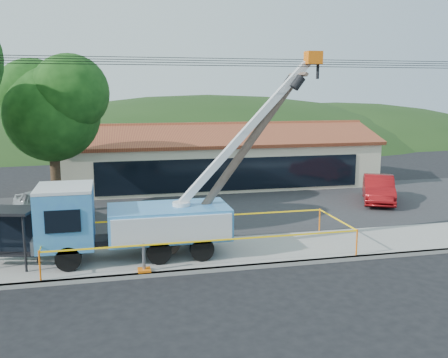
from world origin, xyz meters
TOP-DOWN VIEW (x-y plane):
  - ground at (0.00, 0.00)m, footprint 120.00×120.00m
  - curb at (0.00, 2.10)m, footprint 60.00×0.25m
  - sidewalk at (0.00, 4.00)m, footprint 60.00×4.00m
  - parking_lot at (0.00, 12.00)m, footprint 60.00×12.00m
  - strip_mall at (4.00, 19.98)m, footprint 22.50×8.53m
  - tree_lot at (-7.00, 13.00)m, footprint 6.30×5.60m
  - hill_west at (-15.00, 55.00)m, footprint 78.40×56.00m
  - hill_center at (10.00, 55.00)m, footprint 89.60×64.00m
  - hill_east at (30.00, 55.00)m, footprint 72.80×52.00m
  - utility_truck at (-3.28, 4.16)m, footprint 11.80×4.16m
  - leaning_pole at (1.76, 4.30)m, footprint 6.34×1.98m
  - bus_shelter at (-8.06, 4.27)m, footprint 2.71×2.05m
  - caution_tape at (-0.34, 4.11)m, footprint 12.61×3.85m
  - car_silver at (-7.41, 11.12)m, footprint 4.21×5.29m
  - car_red at (12.26, 11.46)m, footprint 3.81×5.30m

SIDE VIEW (x-z plane):
  - ground at x=0.00m, z-range 0.00..0.00m
  - hill_west at x=-15.00m, z-range -14.00..14.00m
  - hill_center at x=10.00m, z-range -16.00..16.00m
  - hill_east at x=30.00m, z-range -13.00..13.00m
  - car_silver at x=-7.41m, z-range -0.84..0.84m
  - car_red at x=12.26m, z-range -0.83..0.83m
  - parking_lot at x=0.00m, z-range 0.00..0.10m
  - curb at x=0.00m, z-range 0.00..0.15m
  - sidewalk at x=0.00m, z-range 0.00..0.15m
  - caution_tape at x=-0.34m, z-range 0.43..1.54m
  - utility_truck at x=-3.28m, z-range -2.40..6.02m
  - bus_shelter at x=-8.06m, z-range 0.68..3.00m
  - strip_mall at x=4.00m, z-range -0.46..4.22m
  - leaning_pole at x=1.76m, z-range 0.48..8.85m
  - tree_lot at x=-7.00m, z-range 1.74..10.68m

